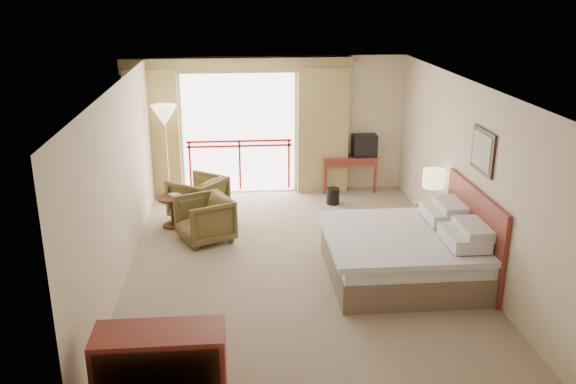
{
  "coord_description": "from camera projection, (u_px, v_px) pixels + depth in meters",
  "views": [
    {
      "loc": [
        -0.87,
        -8.34,
        3.99
      ],
      "look_at": [
        -0.1,
        0.4,
        1.0
      ],
      "focal_mm": 38.0,
      "sensor_mm": 36.0,
      "label": 1
    }
  ],
  "objects": [
    {
      "name": "nightstand",
      "position": [
        431.0,
        225.0,
        9.87
      ],
      "size": [
        0.42,
        0.5,
        0.58
      ],
      "primitive_type": "cube",
      "rotation": [
        0.0,
        0.0,
        -0.02
      ],
      "color": "maroon",
      "rests_on": "floor"
    },
    {
      "name": "wastebasket",
      "position": [
        333.0,
        196.0,
        11.66
      ],
      "size": [
        0.28,
        0.28,
        0.31
      ],
      "primitive_type": "cylinder",
      "rotation": [
        0.0,
        0.0,
        -0.15
      ],
      "color": "black",
      "rests_on": "floor"
    },
    {
      "name": "wall_front",
      "position": [
        337.0,
        294.0,
        5.49
      ],
      "size": [
        5.0,
        0.0,
        5.0
      ],
      "primitive_type": "plane",
      "rotation": [
        -1.57,
        0.0,
        0.0
      ],
      "color": "beige",
      "rests_on": "ground"
    },
    {
      "name": "side_table",
      "position": [
        172.0,
        206.0,
        10.49
      ],
      "size": [
        0.5,
        0.5,
        0.55
      ],
      "rotation": [
        0.0,
        0.0,
        -0.27
      ],
      "color": "black",
      "rests_on": "floor"
    },
    {
      "name": "headboard",
      "position": [
        473.0,
        233.0,
        8.65
      ],
      "size": [
        0.06,
        2.1,
        1.3
      ],
      "primitive_type": "cube",
      "color": "maroon",
      "rests_on": "wall_right"
    },
    {
      "name": "curtain_left",
      "position": [
        154.0,
        134.0,
        11.77
      ],
      "size": [
        1.0,
        0.26,
        2.5
      ],
      "primitive_type": "cube",
      "color": "olive",
      "rests_on": "wall_back"
    },
    {
      "name": "cup",
      "position": [
        340.0,
        154.0,
        12.21
      ],
      "size": [
        0.08,
        0.08,
        0.11
      ],
      "primitive_type": "cylinder",
      "rotation": [
        0.0,
        0.0,
        -0.06
      ],
      "color": "white",
      "rests_on": "desk"
    },
    {
      "name": "valance",
      "position": [
        237.0,
        65.0,
        11.52
      ],
      "size": [
        4.4,
        0.22,
        0.28
      ],
      "primitive_type": "cube",
      "color": "olive",
      "rests_on": "wall_back"
    },
    {
      "name": "tv",
      "position": [
        364.0,
        145.0,
        12.24
      ],
      "size": [
        0.48,
        0.38,
        0.44
      ],
      "rotation": [
        0.0,
        0.0,
        0.02
      ],
      "color": "black",
      "rests_on": "desk"
    },
    {
      "name": "ceiling",
      "position": [
        298.0,
        84.0,
        8.35
      ],
      "size": [
        7.0,
        7.0,
        0.0
      ],
      "primitive_type": "plane",
      "rotation": [
        3.14,
        0.0,
        0.0
      ],
      "color": "white",
      "rests_on": "wall_back"
    },
    {
      "name": "wall_left",
      "position": [
        121.0,
        182.0,
        8.58
      ],
      "size": [
        0.0,
        7.0,
        7.0
      ],
      "primitive_type": "plane",
      "rotation": [
        1.57,
        0.0,
        1.57
      ],
      "color": "beige",
      "rests_on": "ground"
    },
    {
      "name": "wall_right",
      "position": [
        465.0,
        173.0,
        8.99
      ],
      "size": [
        0.0,
        7.0,
        7.0
      ],
      "primitive_type": "plane",
      "rotation": [
        1.57,
        0.0,
        -1.57
      ],
      "color": "beige",
      "rests_on": "ground"
    },
    {
      "name": "dresser",
      "position": [
        161.0,
        369.0,
        5.96
      ],
      "size": [
        1.27,
        0.54,
        0.85
      ],
      "rotation": [
        0.0,
        0.0,
        -0.05
      ],
      "color": "maroon",
      "rests_on": "floor"
    },
    {
      "name": "wall_back",
      "position": [
        279.0,
        125.0,
        12.09
      ],
      "size": [
        5.0,
        0.0,
        5.0
      ],
      "primitive_type": "plane",
      "rotation": [
        1.57,
        0.0,
        0.0
      ],
      "color": "beige",
      "rests_on": "ground"
    },
    {
      "name": "floor_lamp",
      "position": [
        164.0,
        120.0,
        11.26
      ],
      "size": [
        0.48,
        0.48,
        1.89
      ],
      "rotation": [
        0.0,
        0.0,
        -0.33
      ],
      "color": "tan",
      "rests_on": "floor"
    },
    {
      "name": "hvac_vent",
      "position": [
        346.0,
        74.0,
        11.84
      ],
      "size": [
        0.5,
        0.04,
        0.5
      ],
      "primitive_type": "cube",
      "color": "silver",
      "rests_on": "wall_back"
    },
    {
      "name": "desk",
      "position": [
        348.0,
        163.0,
        12.39
      ],
      "size": [
        1.1,
        0.53,
        0.72
      ],
      "rotation": [
        0.0,
        0.0,
        -0.06
      ],
      "color": "maroon",
      "rests_on": "floor"
    },
    {
      "name": "armchair_near",
      "position": [
        206.0,
        240.0,
        10.04
      ],
      "size": [
        1.07,
        1.06,
        0.74
      ],
      "primitive_type": "imported",
      "rotation": [
        0.0,
        0.0,
        -1.13
      ],
      "color": "#493C1D",
      "rests_on": "floor"
    },
    {
      "name": "book",
      "position": [
        171.0,
        197.0,
        10.43
      ],
      "size": [
        0.27,
        0.28,
        0.02
      ],
      "primitive_type": "imported",
      "rotation": [
        0.0,
        0.0,
        0.63
      ],
      "color": "white",
      "rests_on": "side_table"
    },
    {
      "name": "armchair_far",
      "position": [
        199.0,
        218.0,
        10.99
      ],
      "size": [
        1.17,
        1.16,
        0.77
      ],
      "primitive_type": "imported",
      "rotation": [
        0.0,
        0.0,
        -2.19
      ],
      "color": "#493C1D",
      "rests_on": "floor"
    },
    {
      "name": "balcony_door",
      "position": [
        239.0,
        134.0,
        12.05
      ],
      "size": [
        2.4,
        0.0,
        2.4
      ],
      "primitive_type": "plane",
      "rotation": [
        1.57,
        0.0,
        0.0
      ],
      "color": "white",
      "rests_on": "wall_back"
    },
    {
      "name": "bed",
      "position": [
        406.0,
        253.0,
        8.66
      ],
      "size": [
        2.13,
        2.06,
        0.97
      ],
      "color": "brown",
      "rests_on": "floor"
    },
    {
      "name": "phone",
      "position": [
        432.0,
        209.0,
        9.62
      ],
      "size": [
        0.21,
        0.18,
        0.08
      ],
      "primitive_type": "cube",
      "rotation": [
        0.0,
        0.0,
        0.2
      ],
      "color": "black",
      "rests_on": "nightstand"
    },
    {
      "name": "table_lamp",
      "position": [
        434.0,
        179.0,
        9.67
      ],
      "size": [
        0.35,
        0.35,
        0.61
      ],
      "rotation": [
        0.0,
        0.0,
        -0.19
      ],
      "color": "tan",
      "rests_on": "nightstand"
    },
    {
      "name": "framed_art",
      "position": [
        483.0,
        151.0,
        8.27
      ],
      "size": [
        0.04,
        0.72,
        0.6
      ],
      "color": "black",
      "rests_on": "wall_right"
    },
    {
      "name": "balcony_railing",
      "position": [
        240.0,
        153.0,
        12.16
      ],
      "size": [
        2.09,
        0.03,
        1.02
      ],
      "color": "#B20F17",
      "rests_on": "wall_back"
    },
    {
      "name": "curtain_right",
      "position": [
        323.0,
        131.0,
        12.05
      ],
      "size": [
        1.0,
        0.26,
        2.5
      ],
      "primitive_type": "cube",
      "color": "olive",
      "rests_on": "wall_back"
    },
    {
      "name": "coffee_maker",
      "position": [
        332.0,
        150.0,
        12.22
      ],
      "size": [
        0.16,
        0.16,
        0.26
      ],
      "primitive_type": "cylinder",
      "rotation": [
        0.0,
        0.0,
        0.37
      ],
      "color": "black",
      "rests_on": "desk"
    },
    {
      "name": "floor",
      "position": [
        297.0,
        263.0,
        9.22
      ],
      "size": [
        7.0,
        7.0,
        0.0
      ],
      "primitive_type": "plane",
      "color": "#86735C",
      "rests_on": "ground"
    }
  ]
}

